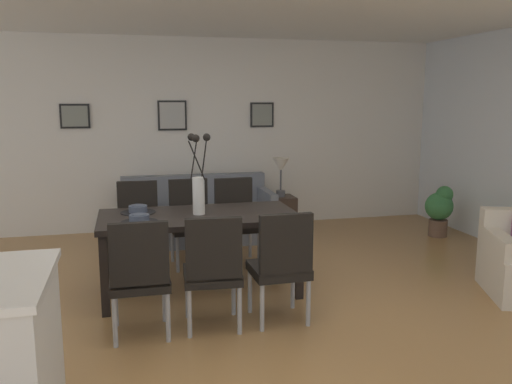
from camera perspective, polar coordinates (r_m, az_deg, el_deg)
name	(u,v)px	position (r m, az deg, el deg)	size (l,w,h in m)	color
ground_plane	(232,316)	(4.54, -2.63, -13.13)	(9.00, 9.00, 0.00)	#A87A47
back_wall_panel	(185,135)	(7.41, -7.62, 6.12)	(9.00, 0.10, 2.60)	white
dining_table	(199,222)	(4.92, -6.11, -3.26)	(1.80, 0.90, 0.74)	black
dining_chair_near_left	(140,273)	(4.07, -12.36, -8.47)	(0.44, 0.44, 0.92)	black
dining_chair_near_right	(138,221)	(5.75, -12.54, -3.06)	(0.47, 0.47, 0.92)	black
dining_chair_far_left	(213,267)	(4.13, -4.65, -8.00)	(0.47, 0.47, 0.92)	black
dining_chair_far_right	(191,218)	(5.81, -7.03, -2.75)	(0.46, 0.46, 0.92)	black
dining_chair_mid_left	(281,262)	(4.24, 2.75, -7.47)	(0.45, 0.45, 0.92)	black
dining_chair_mid_right	(236,216)	(5.84, -2.17, -2.62)	(0.45, 0.45, 0.92)	black
centerpiece_vase	(198,184)	(4.85, -6.18, 0.90)	(0.21, 0.23, 0.73)	white
placemat_near_left	(139,222)	(4.66, -12.39, -3.15)	(0.32, 0.32, 0.01)	black
bowl_near_left	(139,218)	(4.65, -12.41, -2.70)	(0.17, 0.17, 0.07)	#475166
placemat_near_right	(138,212)	(5.06, -12.52, -2.13)	(0.32, 0.32, 0.01)	black
bowl_near_right	(138,208)	(5.05, -12.53, -1.72)	(0.17, 0.17, 0.07)	#475166
sofa	(198,218)	(6.85, -6.28, -2.79)	(1.88, 0.84, 0.80)	slate
side_table	(280,216)	(7.03, 2.64, -2.56)	(0.36, 0.36, 0.52)	#33261E
table_lamp	(281,168)	(6.93, 2.68, 2.56)	(0.22, 0.22, 0.51)	#4C4C51
framed_picture_left	(75,116)	(7.31, -18.83, 7.70)	(0.37, 0.03, 0.32)	black
framed_picture_center	(172,115)	(7.31, -8.96, 8.11)	(0.39, 0.03, 0.40)	black
framed_picture_right	(262,115)	(7.53, 0.65, 8.27)	(0.33, 0.03, 0.34)	black
potted_plant	(440,208)	(7.35, 19.08, -1.67)	(0.36, 0.36, 0.67)	brown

